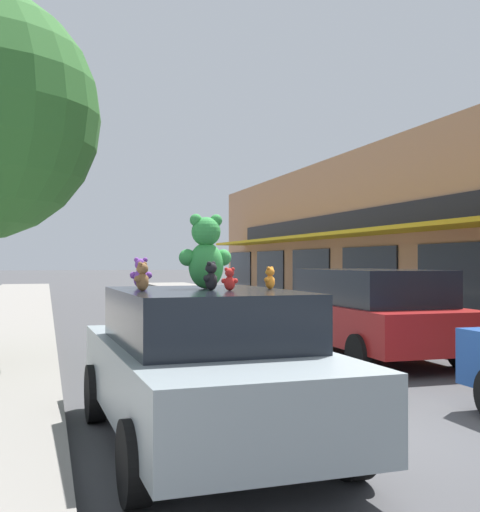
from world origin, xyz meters
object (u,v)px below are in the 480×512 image
at_px(plush_art_car, 204,364).
at_px(teddy_bear_black, 211,276).
at_px(teddy_bear_giant, 206,253).
at_px(teddy_bear_brown, 142,277).
at_px(parked_car_far_center, 370,310).
at_px(teddy_bear_purple, 141,273).
at_px(teddy_bear_red, 230,279).
at_px(teddy_bear_orange, 270,278).

bearing_deg(plush_art_car, teddy_bear_black, -62.95).
height_order(teddy_bear_giant, teddy_bear_brown, teddy_bear_giant).
xyz_separation_m(teddy_bear_black, parked_car_far_center, (4.44, 4.91, -0.81)).
xyz_separation_m(plush_art_car, teddy_bear_purple, (-0.55, 0.65, 0.92)).
bearing_deg(teddy_bear_purple, teddy_bear_black, 144.94).
distance_m(plush_art_car, teddy_bear_black, 0.91).
bearing_deg(teddy_bear_red, teddy_bear_brown, 8.88).
relative_size(teddy_bear_purple, teddy_bear_brown, 1.16).
relative_size(plush_art_car, parked_car_far_center, 0.94).
height_order(teddy_bear_giant, teddy_bear_orange, teddy_bear_giant).
bearing_deg(parked_car_far_center, teddy_bear_brown, -136.54).
xyz_separation_m(teddy_bear_black, teddy_bear_purple, (-0.61, 0.75, 0.02)).
relative_size(teddy_bear_orange, teddy_bear_brown, 0.82).
xyz_separation_m(teddy_bear_orange, parked_car_far_center, (3.77, 4.82, -0.78)).
bearing_deg(plush_art_car, parked_car_far_center, 44.93).
distance_m(teddy_bear_giant, teddy_bear_brown, 0.86).
bearing_deg(teddy_bear_brown, teddy_bear_orange, 132.72).
height_order(teddy_bear_purple, teddy_bear_red, teddy_bear_purple).
bearing_deg(plush_art_car, teddy_bear_red, -45.46).
bearing_deg(teddy_bear_purple, parked_car_far_center, -124.63).
xyz_separation_m(teddy_bear_purple, teddy_bear_red, (0.77, -0.86, -0.05)).
bearing_deg(teddy_bear_orange, parked_car_far_center, -169.63).
height_order(plush_art_car, parked_car_far_center, parked_car_far_center).
bearing_deg(teddy_bear_red, teddy_bear_orange, -138.95).
height_order(plush_art_car, teddy_bear_giant, teddy_bear_giant).
xyz_separation_m(plush_art_car, parked_car_far_center, (4.49, 4.81, 0.09)).
bearing_deg(parked_car_far_center, teddy_bear_giant, -134.30).
relative_size(teddy_bear_giant, teddy_bear_purple, 2.38).
bearing_deg(teddy_bear_giant, parked_car_far_center, -136.27).
bearing_deg(teddy_bear_red, teddy_bear_black, -14.67).
xyz_separation_m(teddy_bear_giant, teddy_bear_red, (0.12, -0.52, -0.27)).
distance_m(teddy_bear_giant, teddy_bear_red, 0.60).
distance_m(plush_art_car, teddy_bear_red, 0.92).
bearing_deg(teddy_bear_red, plush_art_car, -24.11).
distance_m(teddy_bear_orange, teddy_bear_brown, 1.36).
xyz_separation_m(teddy_bear_red, teddy_bear_brown, (-0.86, 0.16, 0.03)).
height_order(plush_art_car, teddy_bear_brown, teddy_bear_brown).
distance_m(teddy_bear_black, teddy_bear_brown, 0.69).
height_order(teddy_bear_black, teddy_bear_red, teddy_bear_black).
xyz_separation_m(plush_art_car, teddy_bear_orange, (0.72, -0.00, 0.87)).
relative_size(plush_art_car, teddy_bear_purple, 13.28).
height_order(teddy_bear_red, teddy_bear_brown, teddy_bear_brown).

